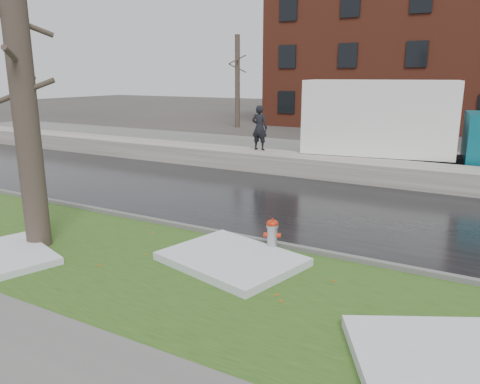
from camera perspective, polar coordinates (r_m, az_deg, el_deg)
The scene contains 16 objects.
ground at distance 10.19m, azimuth -3.23°, elevation -7.52°, with size 120.00×120.00×0.00m, color #47423D.
verge at distance 9.24m, azimuth -7.48°, elevation -9.85°, with size 60.00×4.50×0.04m, color #254617.
road at distance 13.98m, azimuth 6.77°, elevation -1.49°, with size 60.00×7.00×0.03m, color black.
parking_lot at distance 21.89m, azimuth 15.48°, elevation 3.78°, with size 60.00×9.00×0.03m, color slate.
curb at distance 10.96m, azimuth -0.40°, elevation -5.52°, with size 60.00×0.15×0.14m, color slate.
snowbank at distance 17.75m, azimuth 12.09°, elevation 2.84°, with size 60.00×1.60×0.75m, color beige.
brick_building at distance 38.10m, azimuth 25.62°, elevation 14.67°, with size 26.00×12.00×10.00m, color maroon.
bg_tree_left at distance 34.51m, azimuth -0.32°, elevation 13.43°, with size 1.40×1.62×6.50m.
bg_tree_center at distance 35.73m, azimuth 11.62°, elevation 13.17°, with size 1.40×1.62×6.50m.
fire_hydrant at distance 10.02m, azimuth 3.95°, elevation -5.17°, with size 0.38×0.36×0.76m.
tree at distance 10.88m, azimuth -24.91°, elevation 10.63°, with size 1.22×1.38×6.54m.
box_truck at distance 19.08m, azimuth 19.96°, elevation 7.66°, with size 10.80×3.75×3.56m.
worker at distance 19.18m, azimuth 2.39°, elevation 7.84°, with size 0.66×0.44×1.82m, color black.
snow_patch_near at distance 9.58m, azimuth -1.00°, elevation -8.16°, with size 2.60×2.00×0.16m, color silver.
snow_patch_far at distance 10.91m, azimuth -26.80°, elevation -6.97°, with size 2.20×1.60×0.14m, color silver.
snow_patch_side at distance 7.17m, azimuth 25.28°, elevation -17.71°, with size 2.80×1.80×0.18m, color silver.
Camera 1 is at (5.15, -7.95, 3.75)m, focal length 35.00 mm.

